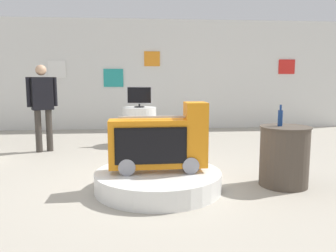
{
  "coord_description": "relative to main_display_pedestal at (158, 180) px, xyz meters",
  "views": [
    {
      "loc": [
        -0.0,
        -4.35,
        1.38
      ],
      "look_at": [
        0.4,
        0.3,
        0.74
      ],
      "focal_mm": 36.08,
      "sensor_mm": 36.0,
      "label": 1
    }
  ],
  "objects": [
    {
      "name": "main_display_pedestal",
      "position": [
        0.0,
        0.0,
        0.0
      ],
      "size": [
        1.59,
        1.59,
        0.24
      ],
      "primitive_type": "cylinder",
      "color": "white",
      "rests_on": "ground"
    },
    {
      "name": "shopper_browsing_near_truck",
      "position": [
        -2.06,
        2.47,
        0.85
      ],
      "size": [
        0.51,
        0.35,
        1.66
      ],
      "color": "#38332D",
      "rests_on": "ground"
    },
    {
      "name": "novelty_firetruck_tv",
      "position": [
        0.02,
        -0.01,
        0.48
      ],
      "size": [
        1.22,
        0.39,
        0.86
      ],
      "color": "gray",
      "rests_on": "main_display_pedestal"
    },
    {
      "name": "back_wall_display",
      "position": [
        -0.23,
        5.39,
        1.39
      ],
      "size": [
        12.16,
        0.13,
        3.02
      ],
      "color": "silver",
      "rests_on": "ground"
    },
    {
      "name": "ground_plane",
      "position": [
        -0.23,
        0.23,
        -0.12
      ],
      "size": [
        30.0,
        30.0,
        0.0
      ],
      "primitive_type": "plane",
      "color": "#A8A091"
    },
    {
      "name": "display_pedestal_left_rear",
      "position": [
        -0.23,
        3.04,
        0.28
      ],
      "size": [
        0.71,
        0.71,
        0.8
      ],
      "primitive_type": "cylinder",
      "color": "white",
      "rests_on": "ground"
    },
    {
      "name": "tv_on_left_rear",
      "position": [
        -0.23,
        3.03,
        0.91
      ],
      "size": [
        0.53,
        0.21,
        0.44
      ],
      "color": "black",
      "rests_on": "display_pedestal_left_rear"
    },
    {
      "name": "bottle_on_side_table",
      "position": [
        1.58,
        0.06,
        0.78
      ],
      "size": [
        0.06,
        0.06,
        0.28
      ],
      "color": "navy",
      "rests_on": "side_table_round"
    },
    {
      "name": "side_table_round",
      "position": [
        1.65,
        0.03,
        0.28
      ],
      "size": [
        0.65,
        0.65,
        0.78
      ],
      "color": "#4C4238",
      "rests_on": "ground"
    }
  ]
}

